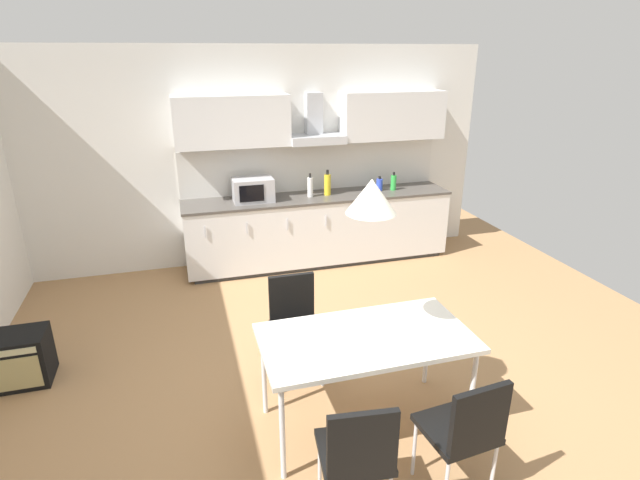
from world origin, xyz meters
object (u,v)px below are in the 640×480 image
object	(u,v)px
bottle_white	(310,187)
bottle_green	(393,182)
bottle_blue	(379,184)
chair_near_left	(358,451)
microwave	(253,190)
guitar_amp	(15,359)
pendant_lamp	(371,196)
chair_near_right	(466,427)
chair_far_left	(295,317)
bottle_yellow	(327,184)
dining_table	(366,342)

from	to	relation	value
bottle_white	bottle_green	bearing A→B (deg)	0.64
bottle_blue	chair_near_left	world-z (taller)	bottle_blue
microwave	guitar_amp	xyz separation A→B (m)	(-2.28, -1.77, -0.81)
microwave	guitar_amp	distance (m)	2.99
microwave	pendant_lamp	size ratio (longest dim) A/B	1.50
bottle_green	chair_near_right	world-z (taller)	bottle_green
microwave	chair_far_left	xyz separation A→B (m)	(-0.03, -2.27, -0.50)
guitar_amp	bottle_white	bearing A→B (deg)	30.35
microwave	bottle_blue	world-z (taller)	microwave
guitar_amp	pendant_lamp	size ratio (longest dim) A/B	1.63
pendant_lamp	bottle_white	bearing A→B (deg)	82.17
bottle_yellow	pendant_lamp	xyz separation A→B (m)	(-0.65, -3.04, 0.72)
dining_table	chair_far_left	distance (m)	0.85
bottle_green	chair_near_right	distance (m)	4.01
dining_table	bottle_blue	bearing A→B (deg)	66.09
bottle_yellow	dining_table	distance (m)	3.12
bottle_white	pendant_lamp	size ratio (longest dim) A/B	0.92
microwave	bottle_green	distance (m)	1.83
guitar_amp	pendant_lamp	xyz separation A→B (m)	(2.57, -1.27, 1.53)
microwave	bottle_yellow	size ratio (longest dim) A/B	1.51
microwave	bottle_white	bearing A→B (deg)	-1.46
bottle_blue	bottle_white	bearing A→B (deg)	-177.93
dining_table	guitar_amp	world-z (taller)	dining_table
bottle_white	dining_table	world-z (taller)	bottle_white
bottle_yellow	chair_far_left	size ratio (longest dim) A/B	0.37
bottle_white	pendant_lamp	bearing A→B (deg)	-97.83
chair_far_left	guitar_amp	xyz separation A→B (m)	(-2.24, 0.50, -0.31)
chair_near_left	guitar_amp	bearing A→B (deg)	137.70
pendant_lamp	bottle_yellow	bearing A→B (deg)	78.02
bottle_green	pendant_lamp	xyz separation A→B (m)	(-1.54, -3.03, 0.76)
bottle_white	guitar_amp	size ratio (longest dim) A/B	0.57
chair_far_left	bottle_white	bearing A→B (deg)	71.74
chair_near_left	pendant_lamp	bearing A→B (deg)	66.16
chair_near_right	chair_far_left	size ratio (longest dim) A/B	1.00
bottle_yellow	bottle_white	size ratio (longest dim) A/B	1.08
bottle_yellow	dining_table	size ratio (longest dim) A/B	0.22
microwave	chair_far_left	size ratio (longest dim) A/B	0.55
bottle_white	dining_table	bearing A→B (deg)	-97.83
bottle_blue	chair_near_left	distance (m)	4.20
pendant_lamp	microwave	bearing A→B (deg)	95.53
bottle_green	chair_far_left	xyz separation A→B (m)	(-1.87, -2.26, -0.46)
chair_near_right	bottle_yellow	bearing A→B (deg)	85.37
bottle_white	chair_near_left	world-z (taller)	bottle_white
bottle_yellow	chair_far_left	world-z (taller)	bottle_yellow
dining_table	chair_far_left	xyz separation A→B (m)	(-0.33, 0.77, -0.17)
microwave	bottle_white	xyz separation A→B (m)	(0.71, -0.02, -0.01)
dining_table	chair_far_left	bearing A→B (deg)	113.17
chair_near_left	dining_table	bearing A→B (deg)	66.16
bottle_blue	pendant_lamp	distance (m)	3.43
bottle_white	pendant_lamp	xyz separation A→B (m)	(-0.41, -3.02, 0.73)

